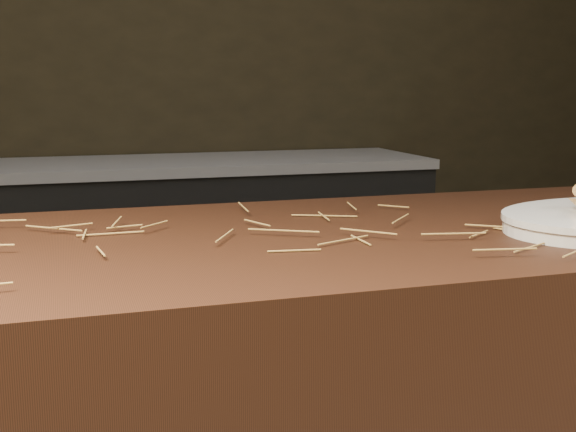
% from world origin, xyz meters
% --- Properties ---
extents(back_counter, '(1.82, 0.62, 0.84)m').
position_xyz_m(back_counter, '(0.30, 2.18, 0.42)').
color(back_counter, black).
rests_on(back_counter, ground).
extents(straw_bedding, '(1.40, 0.60, 0.02)m').
position_xyz_m(straw_bedding, '(0.00, 0.30, 0.91)').
color(straw_bedding, '#A37E34').
rests_on(straw_bedding, main_counter).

